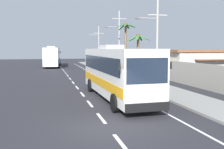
{
  "coord_description": "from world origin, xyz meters",
  "views": [
    {
      "loc": [
        -2.61,
        -11.09,
        3.5
      ],
      "look_at": [
        1.8,
        6.47,
        1.7
      ],
      "focal_mm": 41.8,
      "sensor_mm": 36.0,
      "label": 1
    }
  ],
  "objects_px": {
    "pedestrian_near_kerb": "(146,72)",
    "roadside_building": "(210,64)",
    "utility_pole_far": "(119,39)",
    "pedestrian_far_walk": "(136,72)",
    "palm_second": "(138,46)",
    "coach_bus_foreground": "(116,71)",
    "motorcycle_beside_bus": "(109,75)",
    "utility_pole_mid": "(156,38)",
    "coach_bus_far_lane": "(52,56)",
    "palm_nearest": "(126,39)",
    "utility_pole_distant": "(98,44)"
  },
  "relations": [
    {
      "from": "coach_bus_foreground",
      "to": "pedestrian_far_walk",
      "type": "xyz_separation_m",
      "value": [
        4.74,
        9.17,
        -1.0
      ]
    },
    {
      "from": "utility_pole_far",
      "to": "utility_pole_distant",
      "type": "height_order",
      "value": "utility_pole_far"
    },
    {
      "from": "palm_nearest",
      "to": "motorcycle_beside_bus",
      "type": "bearing_deg",
      "value": -115.04
    },
    {
      "from": "coach_bus_foreground",
      "to": "coach_bus_far_lane",
      "type": "relative_size",
      "value": 0.95
    },
    {
      "from": "coach_bus_far_lane",
      "to": "pedestrian_near_kerb",
      "type": "relative_size",
      "value": 7.54
    },
    {
      "from": "motorcycle_beside_bus",
      "to": "pedestrian_far_walk",
      "type": "xyz_separation_m",
      "value": [
        2.98,
        -0.12,
        0.29
      ]
    },
    {
      "from": "coach_bus_far_lane",
      "to": "utility_pole_mid",
      "type": "relative_size",
      "value": 1.38
    },
    {
      "from": "palm_nearest",
      "to": "palm_second",
      "type": "bearing_deg",
      "value": -94.55
    },
    {
      "from": "utility_pole_mid",
      "to": "palm_nearest",
      "type": "bearing_deg",
      "value": 87.01
    },
    {
      "from": "coach_bus_far_lane",
      "to": "palm_second",
      "type": "relative_size",
      "value": 2.21
    },
    {
      "from": "palm_nearest",
      "to": "utility_pole_distant",
      "type": "bearing_deg",
      "value": 92.58
    },
    {
      "from": "coach_bus_far_lane",
      "to": "pedestrian_far_walk",
      "type": "distance_m",
      "value": 26.1
    },
    {
      "from": "palm_second",
      "to": "palm_nearest",
      "type": "bearing_deg",
      "value": 85.45
    },
    {
      "from": "motorcycle_beside_bus",
      "to": "palm_second",
      "type": "height_order",
      "value": "palm_second"
    },
    {
      "from": "palm_second",
      "to": "motorcycle_beside_bus",
      "type": "bearing_deg",
      "value": -138.14
    },
    {
      "from": "coach_bus_far_lane",
      "to": "pedestrian_far_walk",
      "type": "xyz_separation_m",
      "value": [
        8.37,
        -24.69,
        -1.09
      ]
    },
    {
      "from": "pedestrian_far_walk",
      "to": "utility_pole_far",
      "type": "distance_m",
      "value": 14.7
    },
    {
      "from": "pedestrian_far_walk",
      "to": "motorcycle_beside_bus",
      "type": "bearing_deg",
      "value": 124.7
    },
    {
      "from": "roadside_building",
      "to": "utility_pole_distant",
      "type": "bearing_deg",
      "value": 105.3
    },
    {
      "from": "utility_pole_distant",
      "to": "palm_second",
      "type": "distance_m",
      "value": 24.93
    },
    {
      "from": "pedestrian_far_walk",
      "to": "utility_pole_distant",
      "type": "distance_m",
      "value": 29.6
    },
    {
      "from": "coach_bus_far_lane",
      "to": "utility_pole_distant",
      "type": "height_order",
      "value": "utility_pole_distant"
    },
    {
      "from": "utility_pole_far",
      "to": "pedestrian_far_walk",
      "type": "bearing_deg",
      "value": -97.83
    },
    {
      "from": "coach_bus_foreground",
      "to": "motorcycle_beside_bus",
      "type": "xyz_separation_m",
      "value": [
        1.76,
        9.3,
        -1.29
      ]
    },
    {
      "from": "coach_bus_far_lane",
      "to": "palm_second",
      "type": "bearing_deg",
      "value": -63.31
    },
    {
      "from": "pedestrian_near_kerb",
      "to": "coach_bus_foreground",
      "type": "bearing_deg",
      "value": 53.38
    },
    {
      "from": "utility_pole_mid",
      "to": "utility_pole_far",
      "type": "relative_size",
      "value": 0.91
    },
    {
      "from": "motorcycle_beside_bus",
      "to": "utility_pole_mid",
      "type": "xyz_separation_m",
      "value": [
        4.69,
        -1.5,
        3.92
      ]
    },
    {
      "from": "coach_bus_foreground",
      "to": "motorcycle_beside_bus",
      "type": "bearing_deg",
      "value": 79.31
    },
    {
      "from": "motorcycle_beside_bus",
      "to": "roadside_building",
      "type": "bearing_deg",
      "value": 1.7
    },
    {
      "from": "utility_pole_distant",
      "to": "roadside_building",
      "type": "relative_size",
      "value": 0.7
    },
    {
      "from": "coach_bus_foreground",
      "to": "coach_bus_far_lane",
      "type": "xyz_separation_m",
      "value": [
        -3.64,
        33.86,
        0.09
      ]
    },
    {
      "from": "utility_pole_distant",
      "to": "roadside_building",
      "type": "distance_m",
      "value": 30.04
    },
    {
      "from": "coach_bus_foreground",
      "to": "utility_pole_mid",
      "type": "relative_size",
      "value": 1.32
    },
    {
      "from": "pedestrian_near_kerb",
      "to": "roadside_building",
      "type": "bearing_deg",
      "value": -175.56
    },
    {
      "from": "pedestrian_far_walk",
      "to": "palm_second",
      "type": "relative_size",
      "value": 0.29
    },
    {
      "from": "coach_bus_foreground",
      "to": "utility_pole_distant",
      "type": "relative_size",
      "value": 1.36
    },
    {
      "from": "palm_nearest",
      "to": "palm_second",
      "type": "xyz_separation_m",
      "value": [
        -0.57,
        -7.2,
        -1.23
      ]
    },
    {
      "from": "utility_pole_distant",
      "to": "palm_second",
      "type": "xyz_separation_m",
      "value": [
        0.23,
        -24.92,
        -0.69
      ]
    },
    {
      "from": "motorcycle_beside_bus",
      "to": "coach_bus_foreground",
      "type": "bearing_deg",
      "value": -100.69
    },
    {
      "from": "coach_bus_far_lane",
      "to": "palm_nearest",
      "type": "bearing_deg",
      "value": -50.53
    },
    {
      "from": "utility_pole_mid",
      "to": "coach_bus_foreground",
      "type": "bearing_deg",
      "value": -129.58
    },
    {
      "from": "utility_pole_far",
      "to": "roadside_building",
      "type": "xyz_separation_m",
      "value": [
        7.56,
        -13.49,
        -3.37
      ]
    },
    {
      "from": "coach_bus_foreground",
      "to": "utility_pole_far",
      "type": "xyz_separation_m",
      "value": [
        6.66,
        23.16,
        3.11
      ]
    },
    {
      "from": "pedestrian_near_kerb",
      "to": "utility_pole_mid",
      "type": "xyz_separation_m",
      "value": [
        0.75,
        -0.76,
        3.63
      ]
    },
    {
      "from": "pedestrian_far_walk",
      "to": "pedestrian_near_kerb",
      "type": "bearing_deg",
      "value": -85.41
    },
    {
      "from": "utility_pole_mid",
      "to": "utility_pole_distant",
      "type": "bearing_deg",
      "value": 90.22
    },
    {
      "from": "coach_bus_far_lane",
      "to": "utility_pole_far",
      "type": "height_order",
      "value": "utility_pole_far"
    },
    {
      "from": "coach_bus_foreground",
      "to": "utility_pole_mid",
      "type": "bearing_deg",
      "value": 50.42
    },
    {
      "from": "coach_bus_foreground",
      "to": "utility_pole_far",
      "type": "bearing_deg",
      "value": 73.95
    }
  ]
}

